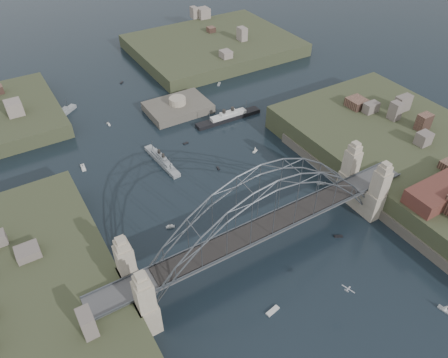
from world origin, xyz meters
TOP-DOWN VIEW (x-y plane):
  - ground at (0.00, 0.00)m, footprint 500.00×500.00m
  - bridge at (0.00, 0.00)m, footprint 84.00×13.80m
  - shore_east at (57.32, 0.00)m, footprint 50.50×90.00m
  - headland_ne at (50.00, 110.00)m, footprint 70.00×55.00m
  - fort_island at (12.00, 70.00)m, footprint 22.00×16.00m
  - wharf_shed at (44.00, -14.00)m, footprint 20.00×8.00m
  - naval_cruiser_near at (-6.04, 44.85)m, footprint 3.89×18.53m
  - naval_cruiser_far at (-26.06, 87.58)m, footprint 14.30×11.69m
  - ocean_liner at (24.49, 55.56)m, footprint 24.65×3.90m
  - aeroplane at (5.37, -21.91)m, footprint 1.67×2.93m
  - small_boat_a at (-15.75, 18.71)m, footprint 2.35×1.46m
  - small_boat_b at (7.21, 33.30)m, footprint 0.85×1.66m
  - small_boat_c at (-7.75, -14.78)m, footprint 3.37×1.64m
  - small_boat_d at (21.66, 34.70)m, footprint 2.07×1.39m
  - small_boat_e at (-27.61, 54.79)m, footprint 1.48×3.64m
  - small_boat_f at (4.89, 50.15)m, footprint 1.80×0.69m
  - small_boat_g at (23.68, -33.60)m, footprint 1.48×3.00m
  - small_boat_h at (-12.85, 74.23)m, footprint 0.80×2.02m
  - small_boat_i at (29.14, 11.71)m, footprint 2.73×1.94m
  - small_boat_k at (2.24, 101.68)m, footprint 1.81×1.93m
  - small_boat_l at (-40.62, 33.84)m, footprint 0.91×2.30m
  - small_boat_m at (19.07, -6.11)m, footprint 2.18×1.63m
  - small_boat_n at (35.24, 80.16)m, footprint 2.63×2.83m

SIDE VIEW (x-z plane):
  - fort_island at x=12.00m, z-range -5.04..4.36m
  - ground at x=0.00m, z-range 0.00..0.00m
  - small_boat_b at x=7.21m, z-range -0.08..0.38m
  - small_boat_c at x=-7.75m, z-range -0.08..0.38m
  - small_boat_f at x=4.89m, z-range -0.08..0.38m
  - small_boat_i at x=29.14m, z-range -0.08..0.38m
  - small_boat_k at x=2.24m, z-range -0.08..0.38m
  - small_boat_l at x=-40.62m, z-range -0.08..0.38m
  - small_boat_m at x=19.07m, z-range -0.08..0.38m
  - small_boat_n at x=35.24m, z-range -0.08..0.38m
  - small_boat_e at x=-27.61m, z-range -0.43..0.99m
  - small_boat_a at x=-15.75m, z-range -0.43..1.00m
  - small_boat_h at x=-12.85m, z-range -0.42..1.00m
  - headland_ne at x=50.00m, z-range -4.00..5.50m
  - small_boat_g at x=23.68m, z-range -0.41..1.96m
  - naval_cruiser_near at x=-6.04m, z-range -1.90..3.62m
  - naval_cruiser_far at x=-26.06m, z-range -1.89..3.61m
  - ocean_liner at x=24.49m, z-range -2.08..3.95m
  - small_boat_d at x=21.66m, z-range -0.24..2.13m
  - shore_east at x=57.32m, z-range -4.03..7.97m
  - aeroplane at x=5.37m, z-range 6.59..7.02m
  - wharf_shed at x=44.00m, z-range 8.00..12.00m
  - bridge at x=0.00m, z-range 0.02..24.62m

